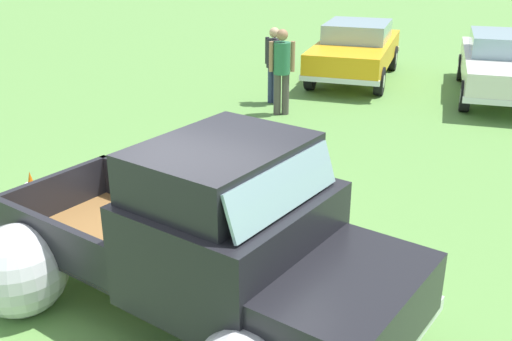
% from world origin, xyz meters
% --- Properties ---
extents(ground_plane, '(80.00, 80.00, 0.00)m').
position_xyz_m(ground_plane, '(0.00, 0.00, 0.00)').
color(ground_plane, '#609347').
extents(vintage_pickup_truck, '(4.78, 3.12, 1.96)m').
position_xyz_m(vintage_pickup_truck, '(0.39, -0.04, 0.76)').
color(vintage_pickup_truck, black).
rests_on(vintage_pickup_truck, ground).
extents(show_car_0, '(2.69, 4.67, 1.43)m').
position_xyz_m(show_car_0, '(-2.23, 10.39, 0.78)').
color(show_car_0, black).
rests_on(show_car_0, ground).
extents(show_car_1, '(2.85, 4.89, 1.43)m').
position_xyz_m(show_car_1, '(1.35, 10.43, 0.78)').
color(show_car_1, black).
rests_on(show_car_1, ground).
extents(spectator_0, '(0.53, 0.43, 1.67)m').
position_xyz_m(spectator_0, '(-2.91, 7.29, 0.95)').
color(spectator_0, navy).
rests_on(spectator_0, ground).
extents(spectator_1, '(0.50, 0.47, 1.76)m').
position_xyz_m(spectator_1, '(-2.38, 6.62, 1.01)').
color(spectator_1, '#4C4742').
rests_on(spectator_1, ground).
extents(lane_cone_0, '(0.36, 0.36, 0.63)m').
position_xyz_m(lane_cone_0, '(0.09, 2.70, 0.31)').
color(lane_cone_0, black).
rests_on(lane_cone_0, ground).
extents(lane_cone_1, '(0.36, 0.36, 0.63)m').
position_xyz_m(lane_cone_1, '(-3.06, 0.75, 0.31)').
color(lane_cone_1, black).
rests_on(lane_cone_1, ground).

